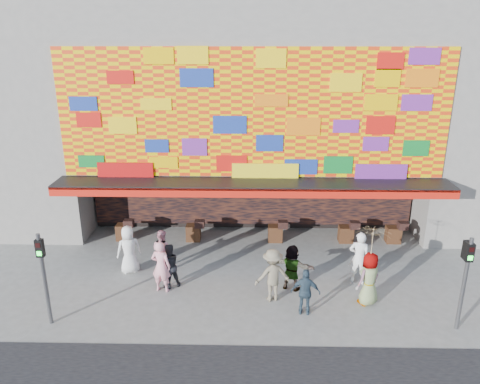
{
  "coord_description": "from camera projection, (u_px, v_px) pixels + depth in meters",
  "views": [
    {
      "loc": [
        -0.08,
        -13.68,
        8.55
      ],
      "look_at": [
        -0.44,
        2.0,
        3.11
      ],
      "focal_mm": 35.0,
      "sensor_mm": 36.0,
      "label": 1
    }
  ],
  "objects": [
    {
      "name": "ground",
      "position": [
        252.0,
        299.0,
        15.72
      ],
      "size": [
        90.0,
        90.0,
        0.0
      ],
      "primitive_type": "plane",
      "color": "slate",
      "rests_on": "ground"
    },
    {
      "name": "ped_e",
      "position": [
        306.0,
        292.0,
        14.66
      ],
      "size": [
        0.96,
        0.51,
        1.56
      ],
      "primitive_type": "imported",
      "rotation": [
        0.0,
        0.0,
        3.0
      ],
      "color": "#2F4252",
      "rests_on": "ground"
    },
    {
      "name": "ped_b",
      "position": [
        161.0,
        266.0,
        15.93
      ],
      "size": [
        0.76,
        0.58,
        1.86
      ],
      "primitive_type": "imported",
      "rotation": [
        0.0,
        0.0,
        2.93
      ],
      "color": "pink",
      "rests_on": "ground"
    },
    {
      "name": "ped_a",
      "position": [
        129.0,
        250.0,
        17.2
      ],
      "size": [
        1.05,
        0.88,
        1.83
      ],
      "primitive_type": "imported",
      "rotation": [
        0.0,
        0.0,
        3.54
      ],
      "color": "white",
      "rests_on": "ground"
    },
    {
      "name": "ped_d",
      "position": [
        273.0,
        275.0,
        15.4
      ],
      "size": [
        1.32,
        0.96,
        1.83
      ],
      "primitive_type": "imported",
      "rotation": [
        0.0,
        0.0,
        3.4
      ],
      "color": "#776D56",
      "rests_on": "ground"
    },
    {
      "name": "ped_f",
      "position": [
        292.0,
        268.0,
        16.07
      ],
      "size": [
        1.6,
        1.07,
        1.65
      ],
      "primitive_type": "imported",
      "rotation": [
        0.0,
        0.0,
        2.72
      ],
      "color": "gray",
      "rests_on": "ground"
    },
    {
      "name": "ped_h",
      "position": [
        359.0,
        258.0,
        16.44
      ],
      "size": [
        0.81,
        0.64,
        1.95
      ],
      "primitive_type": "imported",
      "rotation": [
        0.0,
        0.0,
        2.87
      ],
      "color": "white",
      "rests_on": "ground"
    },
    {
      "name": "signal_left",
      "position": [
        43.0,
        269.0,
        13.83
      ],
      "size": [
        0.22,
        0.2,
        3.0
      ],
      "color": "#59595B",
      "rests_on": "ground"
    },
    {
      "name": "ped_g",
      "position": [
        369.0,
        279.0,
        15.19
      ],
      "size": [
        1.06,
        0.97,
        1.82
      ],
      "primitive_type": "imported",
      "rotation": [
        0.0,
        0.0,
        3.72
      ],
      "color": "gray",
      "rests_on": "ground"
    },
    {
      "name": "ped_c",
      "position": [
        169.0,
        266.0,
        16.23
      ],
      "size": [
        0.98,
        0.9,
        1.61
      ],
      "primitive_type": "imported",
      "rotation": [
        0.0,
        0.0,
        3.61
      ],
      "color": "#222327",
      "rests_on": "ground"
    },
    {
      "name": "ped_i",
      "position": [
        162.0,
        250.0,
        17.44
      ],
      "size": [
        0.96,
        0.88,
        1.59
      ],
      "primitive_type": "imported",
      "rotation": [
        0.0,
        0.0,
        2.67
      ],
      "color": "#CC8492",
      "rests_on": "ground"
    },
    {
      "name": "signal_right",
      "position": [
        466.0,
        274.0,
        13.56
      ],
      "size": [
        0.22,
        0.2,
        3.0
      ],
      "color": "#59595B",
      "rests_on": "ground"
    },
    {
      "name": "shop_building",
      "position": [
        253.0,
        106.0,
        21.73
      ],
      "size": [
        15.2,
        9.4,
        10.0
      ],
      "color": "gray",
      "rests_on": "ground"
    },
    {
      "name": "parasol",
      "position": [
        373.0,
        243.0,
        14.76
      ],
      "size": [
        1.42,
        1.44,
        1.96
      ],
      "color": "#D7B687",
      "rests_on": "ground"
    }
  ]
}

